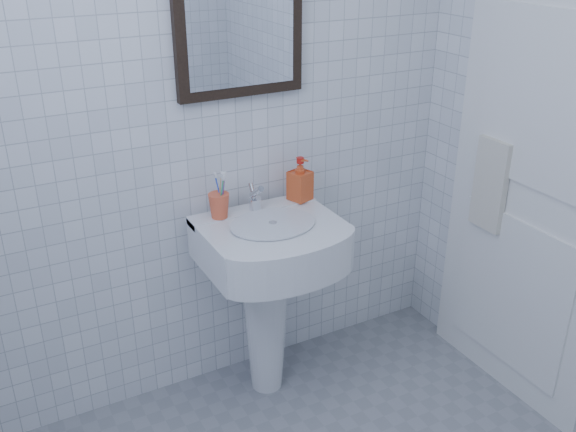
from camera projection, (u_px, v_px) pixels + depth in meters
wall_back at (201, 97)px, 2.36m from camera, size 2.20×0.02×2.50m
washbasin at (267, 278)px, 2.56m from camera, size 0.53×0.39×0.81m
faucet at (255, 199)px, 2.50m from camera, size 0.05×0.11×0.12m
toothbrush_cup at (219, 206)px, 2.44m from camera, size 0.09×0.09×0.10m
soap_dispenser at (300, 179)px, 2.58m from camera, size 0.10×0.10×0.18m
wall_mirror at (239, 10)px, 2.29m from camera, size 0.50×0.04×0.62m
bathroom_door at (536, 166)px, 2.41m from camera, size 0.04×0.80×2.00m
towel_ring at (500, 142)px, 2.52m from camera, size 0.01×0.18×0.18m
hand_towel at (490, 185)px, 2.59m from camera, size 0.03×0.16×0.38m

